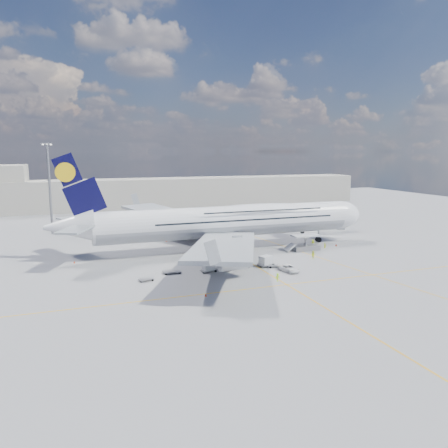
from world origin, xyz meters
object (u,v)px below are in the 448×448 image
object	(u,v)px
service_van	(289,268)
cone_wing_left_outer	(149,234)
baggage_tug	(222,264)
crew_wing	(226,259)
light_mast	(50,187)
jet_bridge	(313,210)
cone_wing_left_inner	(166,241)
catering_truck_inner	(195,229)
crew_tug	(278,277)
cone_nose	(336,245)
dolly_row_a	(172,271)
airliner	(229,221)
dolly_nose_near	(266,261)
crew_loader	(313,255)
crew_van	(313,243)
dolly_back	(146,279)
cone_tail	(74,262)
dolly_row_b	(209,267)
cone_wing_right_outer	(206,295)
dolly_row_c	(232,258)
cone_wing_right_inner	(222,266)
crew_nose	(325,246)
catering_truck_outer	(145,224)
cargo_loader	(305,245)
dolly_nose_far	(274,266)

from	to	relation	value
service_van	cone_wing_left_outer	world-z (taller)	service_van
baggage_tug	crew_wing	world-z (taller)	crew_wing
cone_wing_left_outer	light_mast	bearing A→B (deg)	157.71
jet_bridge	cone_wing_left_inner	xyz separation A→B (m)	(-41.76, 2.69, -6.58)
catering_truck_inner	crew_tug	xyz separation A→B (m)	(2.06, -46.98, -1.07)
crew_tug	cone_nose	world-z (taller)	crew_tug
service_van	dolly_row_a	bearing A→B (deg)	151.33
airliner	jet_bridge	xyz separation A→B (m)	(29.55, 10.94, -0.02)
dolly_nose_near	cone_wing_left_inner	distance (m)	34.03
crew_loader	crew_van	size ratio (longest dim) A/B	0.99
dolly_back	cone_tail	distance (m)	21.49
dolly_row_b	cone_wing_right_outer	bearing A→B (deg)	-121.84
dolly_row_c	baggage_tug	distance (m)	7.31
catering_truck_inner	crew_wing	xyz separation A→B (m)	(-2.20, -31.54, -0.88)
crew_loader	dolly_back	bearing A→B (deg)	-129.59
service_van	cone_wing_right_outer	world-z (taller)	service_van
crew_van	crew_tug	size ratio (longest dim) A/B	1.19
crew_loader	service_van	bearing A→B (deg)	-99.58
crew_loader	cone_wing_left_inner	distance (m)	39.13
dolly_row_b	cone_tail	world-z (taller)	dolly_row_b
dolly_nose_near	crew_van	xyz separation A→B (m)	(18.65, 12.63, -0.26)
dolly_row_a	crew_van	xyz separation A→B (m)	(37.84, 11.33, 0.53)
light_mast	dolly_row_c	world-z (taller)	light_mast
crew_wing	cone_wing_right_inner	size ratio (longest dim) A/B	3.27
dolly_row_c	crew_nose	bearing A→B (deg)	6.20
crew_nose	cone_wing_right_outer	bearing A→B (deg)	-158.69
dolly_row_a	jet_bridge	bearing A→B (deg)	31.83
crew_nose	airliner	bearing A→B (deg)	149.17
airliner	crew_loader	xyz separation A→B (m)	(13.79, -15.60, -5.96)
catering_truck_outer	cone_tail	world-z (taller)	catering_truck_outer
crew_loader	catering_truck_outer	bearing A→B (deg)	165.06
crew_van	cargo_loader	bearing A→B (deg)	90.45
light_mast	cone_tail	xyz separation A→B (m)	(5.14, -36.66, -12.96)
dolly_row_c	crew_nose	size ratio (longest dim) A/B	2.16
crew_nose	cone_wing_left_inner	world-z (taller)	crew_nose
dolly_row_a	catering_truck_outer	world-z (taller)	catering_truck_outer
jet_bridge	dolly_nose_near	size ratio (longest dim) A/B	4.84
catering_truck_inner	crew_loader	world-z (taller)	catering_truck_inner
dolly_row_b	jet_bridge	bearing A→B (deg)	23.20
dolly_nose_far	catering_truck_inner	bearing A→B (deg)	112.94
dolly_nose_far	cone_wing_left_inner	distance (m)	35.66
dolly_back	cone_wing_left_inner	bearing A→B (deg)	59.11
cone_wing_right_inner	cone_nose	bearing A→B (deg)	15.60
cone_wing_left_inner	cone_wing_right_outer	xyz separation A→B (m)	(-3.30, -44.78, -0.03)
light_mast	dolly_row_b	xyz separation A→B (m)	(29.61, -52.56, -12.18)
crew_wing	service_van	bearing A→B (deg)	-146.64
cargo_loader	baggage_tug	distance (m)	25.23
dolly_row_a	crew_tug	world-z (taller)	crew_tug
dolly_row_b	crew_tug	world-z (taller)	dolly_row_b
baggage_tug	cone_nose	xyz separation A→B (m)	(33.39, 9.80, -0.45)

